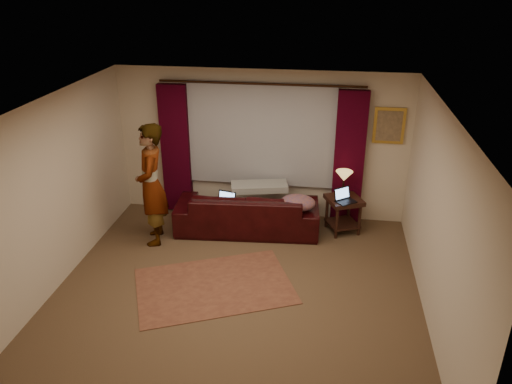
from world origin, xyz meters
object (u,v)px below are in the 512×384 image
Objects in this scene: laptop_sofa at (224,201)px; tiffany_lamp at (343,184)px; end_table at (343,215)px; laptop_table at (346,196)px; sofa at (247,204)px; person at (151,185)px.

tiffany_lamp reaches higher than laptop_sofa.
laptop_table is at bearing -81.05° from end_table.
laptop_sofa is (-0.36, -0.16, 0.11)m from sofa.
tiffany_lamp is at bearing -175.12° from sofa.
end_table is 0.31× the size of person.
end_table is 3.19m from person.
tiffany_lamp is at bearing 112.43° from end_table.
sofa is 1.62m from end_table.
tiffany_lamp reaches higher than sofa.
person is (-3.05, -0.61, 0.26)m from laptop_table.
person is at bearing 18.30° from sofa.
sofa reaches higher than laptop_table.
person is at bearing 153.15° from laptop_table.
tiffany_lamp reaches higher than end_table.
laptop_sofa is at bearing 20.33° from sofa.
end_table is (1.60, 0.18, -0.17)m from sofa.
laptop_sofa is 1.02× the size of laptop_table.
sofa is 0.41m from laptop_sofa.
laptop_table is at bearing -76.67° from tiffany_lamp.
laptop_sofa is at bearing 96.22° from person.
sofa is 3.88× the size of end_table.
laptop_table is 0.17× the size of person.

